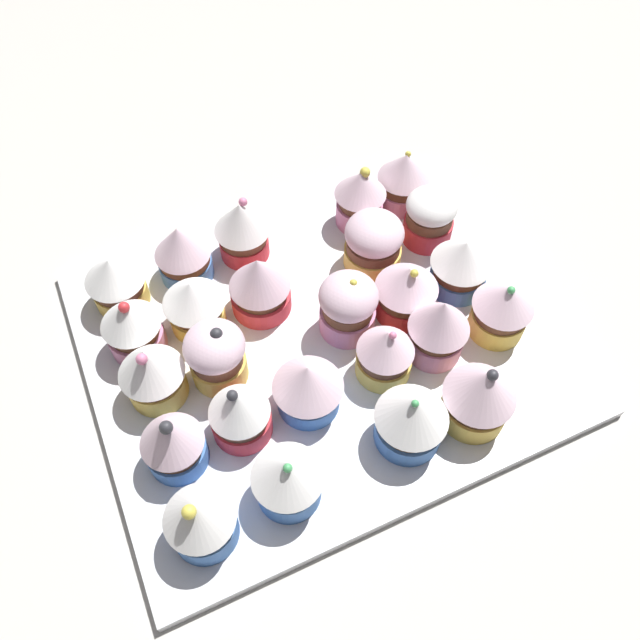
# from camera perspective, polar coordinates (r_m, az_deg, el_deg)

# --- Properties ---
(ground_plane) EXTENTS (1.80, 1.80, 0.03)m
(ground_plane) POSITION_cam_1_polar(r_m,az_deg,el_deg) (0.68, 0.00, -2.72)
(ground_plane) COLOR beige
(baking_tray) EXTENTS (0.46, 0.39, 0.01)m
(baking_tray) POSITION_cam_1_polar(r_m,az_deg,el_deg) (0.66, 0.00, -1.76)
(baking_tray) COLOR silver
(baking_tray) RESTS_ON ground_plane
(cupcake_0) EXTENTS (0.06, 0.06, 0.07)m
(cupcake_0) POSITION_cam_1_polar(r_m,az_deg,el_deg) (0.76, 7.37, 12.24)
(cupcake_0) COLOR pink
(cupcake_0) RESTS_ON baking_tray
(cupcake_1) EXTENTS (0.06, 0.06, 0.08)m
(cupcake_1) POSITION_cam_1_polar(r_m,az_deg,el_deg) (0.73, 3.56, 10.82)
(cupcake_1) COLOR pink
(cupcake_1) RESTS_ON baking_tray
(cupcake_2) EXTENTS (0.06, 0.06, 0.08)m
(cupcake_2) POSITION_cam_1_polar(r_m,az_deg,el_deg) (0.70, -6.90, 8.03)
(cupcake_2) COLOR #D1333D
(cupcake_2) RESTS_ON baking_tray
(cupcake_3) EXTENTS (0.06, 0.06, 0.07)m
(cupcake_3) POSITION_cam_1_polar(r_m,az_deg,el_deg) (0.69, -12.05, 5.91)
(cupcake_3) COLOR #477AC6
(cupcake_3) RESTS_ON baking_tray
(cupcake_4) EXTENTS (0.06, 0.06, 0.07)m
(cupcake_4) POSITION_cam_1_polar(r_m,az_deg,el_deg) (0.68, -17.57, 3.35)
(cupcake_4) COLOR #EFC651
(cupcake_4) RESTS_ON baking_tray
(cupcake_5) EXTENTS (0.06, 0.06, 0.07)m
(cupcake_5) POSITION_cam_1_polar(r_m,az_deg,el_deg) (0.72, 9.65, 8.98)
(cupcake_5) COLOR #D1333D
(cupcake_5) RESTS_ON baking_tray
(cupcake_6) EXTENTS (0.06, 0.06, 0.07)m
(cupcake_6) POSITION_cam_1_polar(r_m,az_deg,el_deg) (0.69, 4.75, 6.89)
(cupcake_6) COLOR #EFC651
(cupcake_6) RESTS_ON baking_tray
(cupcake_7) EXTENTS (0.06, 0.06, 0.07)m
(cupcake_7) POSITION_cam_1_polar(r_m,az_deg,el_deg) (0.65, -5.37, 3.19)
(cupcake_7) COLOR #D1333D
(cupcake_7) RESTS_ON baking_tray
(cupcake_8) EXTENTS (0.06, 0.06, 0.07)m
(cupcake_8) POSITION_cam_1_polar(r_m,az_deg,el_deg) (0.65, -11.03, 1.44)
(cupcake_8) COLOR #EFC651
(cupcake_8) RESTS_ON baking_tray
(cupcake_9) EXTENTS (0.06, 0.06, 0.07)m
(cupcake_9) POSITION_cam_1_polar(r_m,az_deg,el_deg) (0.64, -16.26, -0.50)
(cupcake_9) COLOR pink
(cupcake_9) RESTS_ON baking_tray
(cupcake_10) EXTENTS (0.06, 0.06, 0.07)m
(cupcake_10) POSITION_cam_1_polar(r_m,az_deg,el_deg) (0.68, 12.53, 4.58)
(cupcake_10) COLOR #477AC6
(cupcake_10) RESTS_ON baking_tray
(cupcake_11) EXTENTS (0.06, 0.06, 0.07)m
(cupcake_11) POSITION_cam_1_polar(r_m,az_deg,el_deg) (0.65, 7.62, 2.69)
(cupcake_11) COLOR #D1333D
(cupcake_11) RESTS_ON baking_tray
(cupcake_12) EXTENTS (0.06, 0.06, 0.07)m
(cupcake_12) POSITION_cam_1_polar(r_m,az_deg,el_deg) (0.63, 2.52, 1.22)
(cupcake_12) COLOR pink
(cupcake_12) RESTS_ON baking_tray
(cupcake_13) EXTENTS (0.06, 0.06, 0.08)m
(cupcake_13) POSITION_cam_1_polar(r_m,az_deg,el_deg) (0.61, -9.02, -3.33)
(cupcake_13) COLOR #EFC651
(cupcake_13) RESTS_ON baking_tray
(cupcake_14) EXTENTS (0.06, 0.06, 0.08)m
(cupcake_14) POSITION_cam_1_polar(r_m,az_deg,el_deg) (0.61, -14.66, -4.42)
(cupcake_14) COLOR #EFC651
(cupcake_14) RESTS_ON baking_tray
(cupcake_15) EXTENTS (0.06, 0.06, 0.07)m
(cupcake_15) POSITION_cam_1_polar(r_m,az_deg,el_deg) (0.65, 15.78, 1.02)
(cupcake_15) COLOR #EFC651
(cupcake_15) RESTS_ON baking_tray
(cupcake_16) EXTENTS (0.06, 0.06, 0.08)m
(cupcake_16) POSITION_cam_1_polar(r_m,az_deg,el_deg) (0.62, 10.43, -0.63)
(cupcake_16) COLOR pink
(cupcake_16) RESTS_ON baking_tray
(cupcake_17) EXTENTS (0.05, 0.05, 0.07)m
(cupcake_17) POSITION_cam_1_polar(r_m,az_deg,el_deg) (0.61, 5.78, -2.83)
(cupcake_17) COLOR #EFC651
(cupcake_17) RESTS_ON baking_tray
(cupcake_18) EXTENTS (0.07, 0.07, 0.07)m
(cupcake_18) POSITION_cam_1_polar(r_m,az_deg,el_deg) (0.59, -1.07, -5.77)
(cupcake_18) COLOR #477AC6
(cupcake_18) RESTS_ON baking_tray
(cupcake_19) EXTENTS (0.06, 0.06, 0.07)m
(cupcake_19) POSITION_cam_1_polar(r_m,az_deg,el_deg) (0.58, -7.12, -8.05)
(cupcake_19) COLOR #D1333D
(cupcake_19) RESTS_ON baking_tray
(cupcake_20) EXTENTS (0.06, 0.06, 0.08)m
(cupcake_20) POSITION_cam_1_polar(r_m,az_deg,el_deg) (0.57, -12.96, -10.31)
(cupcake_20) COLOR #477AC6
(cupcake_20) RESTS_ON baking_tray
(cupcake_21) EXTENTS (0.07, 0.07, 0.08)m
(cupcake_21) POSITION_cam_1_polar(r_m,az_deg,el_deg) (0.59, 13.89, -6.40)
(cupcake_21) COLOR #EFC651
(cupcake_21) RESTS_ON baking_tray
(cupcake_22) EXTENTS (0.07, 0.07, 0.07)m
(cupcake_22) POSITION_cam_1_polar(r_m,az_deg,el_deg) (0.57, 8.06, -8.55)
(cupcake_22) COLOR #477AC6
(cupcake_22) RESTS_ON baking_tray
(cupcake_23) EXTENTS (0.06, 0.06, 0.07)m
(cupcake_23) POSITION_cam_1_polar(r_m,az_deg,el_deg) (0.55, -2.87, -13.74)
(cupcake_23) COLOR #477AC6
(cupcake_23) RESTS_ON baking_tray
(cupcake_24) EXTENTS (0.06, 0.06, 0.08)m
(cupcake_24) POSITION_cam_1_polar(r_m,az_deg,el_deg) (0.54, -10.55, -16.85)
(cupcake_24) COLOR #477AC6
(cupcake_24) RESTS_ON baking_tray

